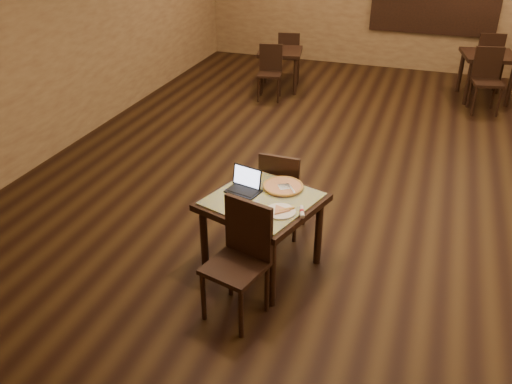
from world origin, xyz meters
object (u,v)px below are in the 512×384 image
at_px(pizza_pan, 283,188).
at_px(other_table_b_chair_far, 289,53).
at_px(other_table_a_chair_far, 487,57).
at_px(chair_main_far, 282,189).
at_px(tiled_table, 262,208).
at_px(laptop, 245,184).
at_px(other_table_a, 488,62).
at_px(other_table_b, 280,57).
at_px(chair_main_near, 241,254).
at_px(other_table_b_chair_near, 270,69).
at_px(other_table_a_chair_near, 487,76).

distance_m(pizza_pan, other_table_b_chair_far, 5.66).
bearing_deg(other_table_a_chair_far, chair_main_far, 59.23).
height_order(pizza_pan, other_table_a_chair_far, other_table_a_chair_far).
distance_m(tiled_table, laptop, 0.27).
relative_size(laptop, other_table_b_chair_far, 0.37).
bearing_deg(other_table_a, chair_main_far, -122.68).
bearing_deg(pizza_pan, other_table_b, 107.09).
bearing_deg(laptop, pizza_pan, 37.02).
bearing_deg(chair_main_near, tiled_table, 106.72).
xyz_separation_m(other_table_a, other_table_b_chair_near, (-3.46, -1.14, -0.14)).
bearing_deg(pizza_pan, tiled_table, -116.57).
distance_m(laptop, other_table_b_chair_near, 4.70).
bearing_deg(other_table_b_chair_far, tiled_table, 92.44).
height_order(chair_main_far, other_table_b, chair_main_far).
distance_m(laptop, other_table_a_chair_near, 5.56).
xyz_separation_m(other_table_a, other_table_a_chair_far, (0.02, 0.59, -0.08)).
relative_size(other_table_b, other_table_b_chair_far, 0.97).
distance_m(laptop, pizza_pan, 0.35).
bearing_deg(other_table_b_chair_near, other_table_b_chair_far, 77.16).
relative_size(other_table_a_chair_far, other_table_b_chair_far, 1.12).
relative_size(pizza_pan, other_table_b, 0.38).
distance_m(chair_main_near, pizza_pan, 0.88).
distance_m(tiled_table, pizza_pan, 0.29).
relative_size(tiled_table, pizza_pan, 3.52).
height_order(other_table_a_chair_far, other_table_b_chair_near, other_table_a_chair_far).
distance_m(other_table_a_chair_near, other_table_a_chair_far, 1.18).
xyz_separation_m(laptop, other_table_a, (2.26, 5.67, -0.17)).
height_order(chair_main_far, pizza_pan, chair_main_far).
xyz_separation_m(pizza_pan, other_table_b, (-1.51, 4.92, -0.19)).
xyz_separation_m(other_table_a_chair_near, other_table_b_chair_far, (-3.42, 0.51, -0.06)).
distance_m(other_table_b, other_table_b_chair_far, 0.53).
bearing_deg(tiled_table, other_table_b_chair_near, 124.56).
bearing_deg(pizza_pan, other_table_b_chair_near, 109.18).
xyz_separation_m(laptop, pizza_pan, (0.32, 0.14, -0.05)).
bearing_deg(other_table_b_chair_far, laptop, 90.72).
relative_size(tiled_table, other_table_a, 1.19).
relative_size(chair_main_near, other_table_a, 1.05).
height_order(pizza_pan, other_table_b, pizza_pan).
bearing_deg(laptop, other_table_b_chair_far, 114.89).
bearing_deg(other_table_a, laptop, -122.60).
xyz_separation_m(chair_main_far, other_table_b, (-1.39, 4.54, 0.05)).
xyz_separation_m(other_table_a, other_table_a_chair_near, (-0.02, -0.59, -0.08)).
bearing_deg(other_table_a, chair_main_near, -118.58).
bearing_deg(other_table_a_chair_far, other_table_b, 8.16).
bearing_deg(other_table_b_chair_near, tiled_table, -84.27).
xyz_separation_m(other_table_a_chair_near, other_table_b_chair_near, (-3.45, -0.55, -0.06)).
bearing_deg(chair_main_near, chair_main_far, 105.73).
bearing_deg(other_table_b, other_table_b_chair_near, -102.84).
bearing_deg(other_table_a_chair_near, other_table_b_chair_far, 160.64).
relative_size(chair_main_far, other_table_b_chair_far, 1.05).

